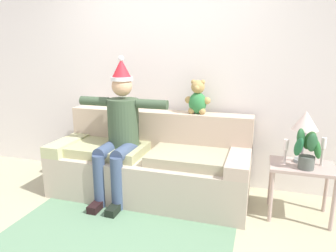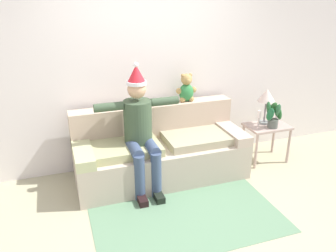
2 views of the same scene
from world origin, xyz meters
name	(u,v)px [view 1 (image 1 of 2)]	position (x,y,z in m)	size (l,w,h in m)	color
ground_plane	(109,244)	(0.00, 0.00, 0.00)	(10.00, 10.00, 0.00)	#ABA785
back_wall	(165,71)	(0.00, 1.55, 1.35)	(7.00, 0.10, 2.70)	silver
couch	(151,163)	(0.00, 1.04, 0.35)	(2.17, 0.87, 0.90)	#B8A995
person_seated	(120,128)	(-0.29, 0.87, 0.78)	(1.02, 0.77, 1.54)	#3A4F37
teddy_bear	(198,99)	(0.46, 1.30, 1.07)	(0.29, 0.17, 0.38)	#2F7D40
side_table	(302,173)	(1.56, 0.96, 0.45)	(0.59, 0.42, 0.54)	#B1998F
table_lamp	(305,123)	(1.55, 1.04, 0.93)	(0.24, 0.24, 0.50)	gray
potted_plant	(307,149)	(1.57, 0.87, 0.72)	(0.27, 0.22, 0.37)	#555C55
candle_tall	(286,148)	(1.39, 0.94, 0.69)	(0.04, 0.04, 0.24)	beige
candle_short	(323,148)	(1.72, 1.00, 0.71)	(0.04, 0.04, 0.27)	beige
area_rug	(109,244)	(0.00, 0.00, 0.00)	(2.02, 1.11, 0.01)	slate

